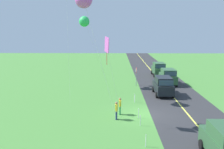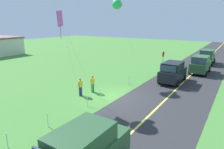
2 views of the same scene
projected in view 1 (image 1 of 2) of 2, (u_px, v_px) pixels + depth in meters
name	position (u px, v px, depth m)	size (l,w,h in m)	color
ground_plane	(145.00, 115.00, 23.82)	(120.00, 120.00, 0.10)	#478438
asphalt_road	(188.00, 114.00, 23.75)	(120.00, 7.00, 0.00)	#2D2D30
road_centre_stripe	(188.00, 114.00, 23.75)	(120.00, 0.16, 0.00)	#E5E04C
car_suv_foreground	(163.00, 86.00, 30.52)	(4.40, 2.12, 2.24)	black
car_parked_east_far	(159.00, 69.00, 43.03)	(4.40, 2.12, 2.24)	#2D5633
car_parked_east_near	(168.00, 76.00, 36.32)	(4.40, 2.12, 2.24)	#2D5633
stop_sign	(136.00, 73.00, 35.40)	(0.76, 0.08, 2.56)	gray
person_adult_near	(120.00, 106.00, 23.55)	(0.58, 0.22, 1.60)	#338C4C
person_adult_companion	(116.00, 110.00, 22.26)	(0.58, 0.22, 1.60)	navy
kite_red_low	(107.00, 46.00, 20.15)	(2.98, 1.32, 7.27)	silver
kite_blue_mid	(84.00, 0.00, 20.31)	(1.90, 3.34, 10.86)	silver
kite_yellow_high	(84.00, 21.00, 33.79)	(1.90, 3.84, 9.51)	silver
fence_post_1	(146.00, 141.00, 17.13)	(0.05, 0.05, 0.90)	silver
fence_post_2	(140.00, 120.00, 20.89)	(0.05, 0.05, 0.90)	silver
fence_post_3	(139.00, 113.00, 22.62)	(0.05, 0.05, 0.90)	silver
fence_post_4	(134.00, 98.00, 27.69)	(0.05, 0.05, 0.90)	silver
fence_post_5	(135.00, 99.00, 27.41)	(0.05, 0.05, 0.90)	silver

